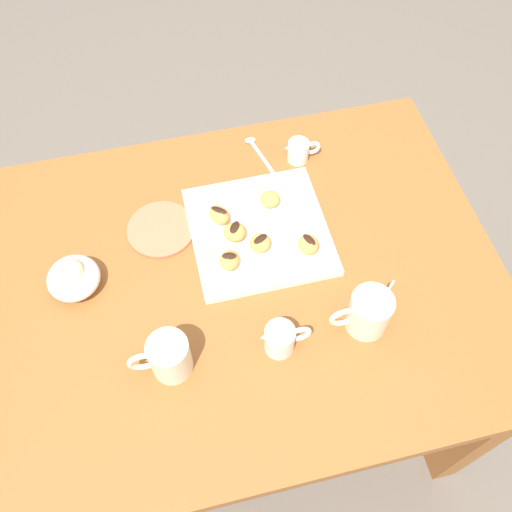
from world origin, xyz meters
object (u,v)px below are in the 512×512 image
Objects in this scene: pastry_plate_square at (259,231)px; beignet_4 at (219,215)px; beignet_3 at (229,260)px; coffee_mug_cream_left at (368,312)px; ice_cream_bowl at (73,277)px; saucer_coral_left at (161,229)px; dining_table at (252,298)px; chocolate_sauce_pitcher at (299,150)px; beignet_0 at (260,243)px; beignet_5 at (308,245)px; coffee_mug_cream_right at (168,356)px; beignet_1 at (235,232)px; beignet_2 at (270,199)px; cream_pitcher_white at (281,338)px.

pastry_plate_square is 5.62× the size of beignet_4.
beignet_3 reaches higher than pastry_plate_square.
pastry_plate_square is at bearing -59.73° from coffee_mug_cream_left.
ice_cream_bowl is 0.72× the size of saucer_coral_left.
saucer_coral_left reaches higher than dining_table.
dining_table is 11.81× the size of chocolate_sauce_pitcher.
ice_cream_bowl is 2.24× the size of beignet_0.
beignet_4 is (-0.13, 0.01, 0.03)m from saucer_coral_left.
chocolate_sauce_pitcher is (-0.19, -0.30, 0.15)m from dining_table.
saucer_coral_left is at bearing -26.97° from beignet_0.
beignet_5 is (-0.31, 0.14, 0.03)m from saucer_coral_left.
coffee_mug_cream_left is 0.40m from beignet_4.
beignet_0 is at bearing 57.21° from chocolate_sauce_pitcher.
coffee_mug_cream_right is at bearing 0.00° from coffee_mug_cream_left.
beignet_4 is at bearing -52.03° from beignet_0.
chocolate_sauce_pitcher is (0.01, -0.47, -0.02)m from coffee_mug_cream_left.
saucer_coral_left is at bearing -152.99° from ice_cream_bowl.
beignet_1 is at bearing 157.58° from saucer_coral_left.
beignet_0 is (0.01, 0.05, 0.02)m from pastry_plate_square.
dining_table is 0.24m from beignet_2.
beignet_5 is at bearing 154.65° from beignet_1.
cream_pitcher_white is (-0.02, 0.18, 0.15)m from dining_table.
beignet_1 reaches higher than saucer_coral_left.
beignet_3 is at bearing -129.36° from coffee_mug_cream_right.
beignet_1 is at bearing -79.76° from dining_table.
pastry_plate_square is (-0.04, -0.10, 0.12)m from dining_table.
coffee_mug_cream_left is at bearing -177.26° from cream_pitcher_white.
beignet_5 is at bearing 144.49° from beignet_4.
pastry_plate_square is 3.30× the size of chocolate_sauce_pitcher.
cream_pitcher_white is 0.50m from chocolate_sauce_pitcher.
beignet_3 is at bearing -38.82° from coffee_mug_cream_left.
ice_cream_bowl is (0.37, -0.06, 0.15)m from dining_table.
coffee_mug_cream_right is at bearing -2.27° from cream_pitcher_white.
beignet_3 is (0.24, -0.19, -0.02)m from coffee_mug_cream_left.
cream_pitcher_white is at bearing 96.91° from beignet_1.
ice_cream_bowl is at bearing -0.77° from beignet_0.
coffee_mug_cream_left is at bearing 138.65° from saucer_coral_left.
beignet_4 reaches higher than dining_table.
dining_table is 21.68× the size of beignet_1.
beignet_0 is at bearing 179.23° from ice_cream_bowl.
pastry_plate_square is at bearing -173.26° from beignet_1.
beignet_1 is (-0.16, 0.07, 0.03)m from saucer_coral_left.
beignet_5 reaches higher than dining_table.
beignet_1 is (0.02, -0.09, 0.15)m from dining_table.
chocolate_sauce_pitcher is 0.27m from beignet_4.
chocolate_sauce_pitcher is at bearing -88.81° from coffee_mug_cream_left.
saucer_coral_left is 3.27× the size of beignet_2.
dining_table is at bearing -40.62° from coffee_mug_cream_left.
beignet_2 is 0.96× the size of beignet_5.
cream_pitcher_white is at bearing 60.06° from beignet_5.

